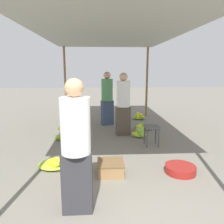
{
  "coord_description": "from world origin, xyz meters",
  "views": [
    {
      "loc": [
        -0.24,
        -2.03,
        1.77
      ],
      "look_at": [
        0.0,
        2.37,
        0.91
      ],
      "focal_mm": 35.0,
      "sensor_mm": 36.0,
      "label": 1
    }
  ],
  "objects_px": {
    "crate_near": "(111,168)",
    "banana_pile_left_2": "(64,135)",
    "banana_pile_right_0": "(143,127)",
    "banana_pile_right_2": "(139,116)",
    "stool": "(152,130)",
    "banana_pile_left_1": "(72,119)",
    "basin_black": "(180,169)",
    "banana_pile_right_1": "(140,133)",
    "vendor_foreground": "(76,146)",
    "shopper_walking_far": "(123,103)",
    "banana_pile_left_0": "(55,163)",
    "shopper_walking_mid": "(107,98)"
  },
  "relations": [
    {
      "from": "banana_pile_left_0",
      "to": "banana_pile_right_1",
      "type": "relative_size",
      "value": 1.34
    },
    {
      "from": "crate_near",
      "to": "shopper_walking_mid",
      "type": "relative_size",
      "value": 0.26
    },
    {
      "from": "stool",
      "to": "banana_pile_left_1",
      "type": "distance_m",
      "value": 3.41
    },
    {
      "from": "vendor_foreground",
      "to": "shopper_walking_far",
      "type": "distance_m",
      "value": 3.39
    },
    {
      "from": "banana_pile_right_2",
      "to": "basin_black",
      "type": "bearing_deg",
      "value": -89.97
    },
    {
      "from": "basin_black",
      "to": "crate_near",
      "type": "relative_size",
      "value": 1.18
    },
    {
      "from": "banana_pile_left_1",
      "to": "banana_pile_right_2",
      "type": "relative_size",
      "value": 0.92
    },
    {
      "from": "stool",
      "to": "crate_near",
      "type": "relative_size",
      "value": 1.05
    },
    {
      "from": "crate_near",
      "to": "shopper_walking_far",
      "type": "xyz_separation_m",
      "value": [
        0.45,
        2.3,
        0.77
      ]
    },
    {
      "from": "banana_pile_right_0",
      "to": "crate_near",
      "type": "distance_m",
      "value": 3.03
    },
    {
      "from": "banana_pile_left_1",
      "to": "basin_black",
      "type": "bearing_deg",
      "value": -59.28
    },
    {
      "from": "banana_pile_left_0",
      "to": "banana_pile_right_0",
      "type": "relative_size",
      "value": 1.03
    },
    {
      "from": "vendor_foreground",
      "to": "crate_near",
      "type": "relative_size",
      "value": 3.72
    },
    {
      "from": "banana_pile_right_2",
      "to": "banana_pile_left_2",
      "type": "bearing_deg",
      "value": -137.39
    },
    {
      "from": "banana_pile_left_0",
      "to": "banana_pile_left_1",
      "type": "distance_m",
      "value": 3.66
    },
    {
      "from": "banana_pile_left_1",
      "to": "banana_pile_right_2",
      "type": "distance_m",
      "value": 2.38
    },
    {
      "from": "crate_near",
      "to": "banana_pile_right_0",
      "type": "bearing_deg",
      "value": 68.33
    },
    {
      "from": "vendor_foreground",
      "to": "banana_pile_right_2",
      "type": "height_order",
      "value": "vendor_foreground"
    },
    {
      "from": "banana_pile_right_1",
      "to": "banana_pile_right_2",
      "type": "xyz_separation_m",
      "value": [
        0.33,
        2.08,
        0.01
      ]
    },
    {
      "from": "crate_near",
      "to": "banana_pile_right_1",
      "type": "bearing_deg",
      "value": 67.13
    },
    {
      "from": "vendor_foreground",
      "to": "banana_pile_left_1",
      "type": "xyz_separation_m",
      "value": [
        -0.7,
        4.95,
        -0.77
      ]
    },
    {
      "from": "banana_pile_right_1",
      "to": "banana_pile_right_2",
      "type": "distance_m",
      "value": 2.11
    },
    {
      "from": "banana_pile_left_2",
      "to": "banana_pile_right_0",
      "type": "xyz_separation_m",
      "value": [
        2.24,
        0.8,
        -0.03
      ]
    },
    {
      "from": "basin_black",
      "to": "banana_pile_left_1",
      "type": "bearing_deg",
      "value": 120.72
    },
    {
      "from": "vendor_foreground",
      "to": "shopper_walking_far",
      "type": "height_order",
      "value": "shopper_walking_far"
    },
    {
      "from": "banana_pile_left_1",
      "to": "banana_pile_right_2",
      "type": "xyz_separation_m",
      "value": [
        2.38,
        0.18,
        0.0
      ]
    },
    {
      "from": "basin_black",
      "to": "banana_pile_left_1",
      "type": "height_order",
      "value": "banana_pile_left_1"
    },
    {
      "from": "stool",
      "to": "banana_pile_right_1",
      "type": "height_order",
      "value": "stool"
    },
    {
      "from": "crate_near",
      "to": "banana_pile_left_2",
      "type": "bearing_deg",
      "value": 119.07
    },
    {
      "from": "shopper_walking_far",
      "to": "banana_pile_left_2",
      "type": "bearing_deg",
      "value": -170.03
    },
    {
      "from": "banana_pile_right_1",
      "to": "shopper_walking_far",
      "type": "relative_size",
      "value": 0.26
    },
    {
      "from": "banana_pile_left_2",
      "to": "banana_pile_right_1",
      "type": "bearing_deg",
      "value": 1.86
    },
    {
      "from": "vendor_foreground",
      "to": "basin_black",
      "type": "relative_size",
      "value": 3.15
    },
    {
      "from": "stool",
      "to": "basin_black",
      "type": "bearing_deg",
      "value": -82.6
    },
    {
      "from": "stool",
      "to": "banana_pile_right_2",
      "type": "relative_size",
      "value": 0.97
    },
    {
      "from": "banana_pile_right_0",
      "to": "shopper_walking_mid",
      "type": "height_order",
      "value": "shopper_walking_mid"
    },
    {
      "from": "banana_pile_right_0",
      "to": "crate_near",
      "type": "relative_size",
      "value": 1.29
    },
    {
      "from": "banana_pile_left_2",
      "to": "banana_pile_right_0",
      "type": "distance_m",
      "value": 2.38
    },
    {
      "from": "basin_black",
      "to": "crate_near",
      "type": "distance_m",
      "value": 1.22
    },
    {
      "from": "crate_near",
      "to": "stool",
      "type": "bearing_deg",
      "value": 53.4
    },
    {
      "from": "banana_pile_left_1",
      "to": "banana_pile_left_0",
      "type": "bearing_deg",
      "value": -87.58
    },
    {
      "from": "stool",
      "to": "banana_pile_right_2",
      "type": "xyz_separation_m",
      "value": [
        0.18,
        2.78,
        -0.28
      ]
    },
    {
      "from": "stool",
      "to": "banana_pile_right_2",
      "type": "bearing_deg",
      "value": 86.27
    },
    {
      "from": "banana_pile_left_0",
      "to": "banana_pile_right_0",
      "type": "height_order",
      "value": "banana_pile_left_0"
    },
    {
      "from": "stool",
      "to": "banana_pile_left_0",
      "type": "bearing_deg",
      "value": -152.51
    },
    {
      "from": "banana_pile_right_2",
      "to": "shopper_walking_mid",
      "type": "bearing_deg",
      "value": -148.17
    },
    {
      "from": "banana_pile_right_2",
      "to": "shopper_walking_far",
      "type": "relative_size",
      "value": 0.29
    },
    {
      "from": "banana_pile_left_2",
      "to": "stool",
      "type": "bearing_deg",
      "value": -16.34
    },
    {
      "from": "banana_pile_right_1",
      "to": "basin_black",
      "type": "bearing_deg",
      "value": -80.96
    },
    {
      "from": "banana_pile_right_2",
      "to": "banana_pile_right_0",
      "type": "bearing_deg",
      "value": -93.97
    }
  ]
}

